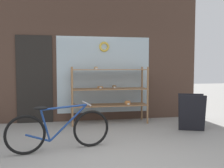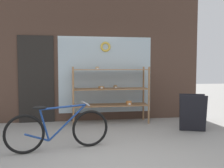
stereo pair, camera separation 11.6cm
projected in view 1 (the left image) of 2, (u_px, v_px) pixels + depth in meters
ground_plane at (121, 165)px, 3.45m from camera, size 30.00×30.00×0.00m
storefront_facade at (94, 45)px, 6.22m from camera, size 5.31×0.13×3.93m
display_case at (110, 89)px, 5.98m from camera, size 1.81×0.51×1.36m
bicycle at (59, 130)px, 4.02m from camera, size 1.65×0.51×0.75m
sandwich_board at (192, 112)px, 5.26m from camera, size 0.62×0.53×0.77m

